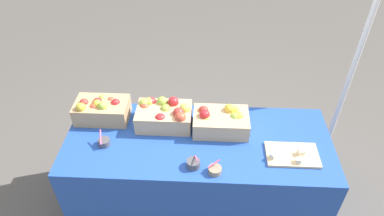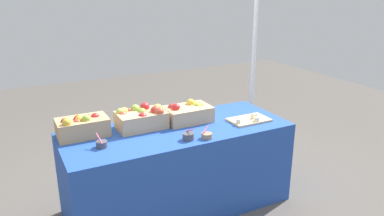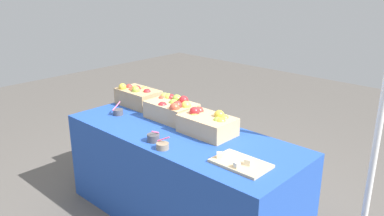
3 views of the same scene
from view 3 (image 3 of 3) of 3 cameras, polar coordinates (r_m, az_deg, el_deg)
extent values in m
cube|color=#234CAD|center=(3.10, -1.55, -9.86)|extent=(1.90, 0.76, 0.74)
cube|color=tan|center=(3.56, -7.75, 1.53)|extent=(0.39, 0.24, 0.14)
sphere|color=#B2332D|center=(3.63, -9.07, 2.91)|extent=(0.07, 0.07, 0.07)
sphere|color=#D14C33|center=(3.55, -8.67, 2.39)|extent=(0.07, 0.07, 0.07)
sphere|color=#B2C64C|center=(3.59, -6.90, 2.61)|extent=(0.07, 0.07, 0.07)
sphere|color=gold|center=(3.54, -8.23, 2.66)|extent=(0.07, 0.07, 0.07)
sphere|color=red|center=(3.46, -6.52, 2.22)|extent=(0.07, 0.07, 0.07)
sphere|color=gold|center=(3.58, -10.02, 2.99)|extent=(0.07, 0.07, 0.07)
sphere|color=#99B742|center=(3.49, -8.12, 2.55)|extent=(0.07, 0.07, 0.07)
sphere|color=#D14C33|center=(3.53, -6.48, 2.25)|extent=(0.07, 0.07, 0.07)
sphere|color=red|center=(3.56, -7.93, 2.70)|extent=(0.07, 0.07, 0.07)
cube|color=tan|center=(3.19, -2.99, -0.40)|extent=(0.40, 0.26, 0.14)
sphere|color=#B2C64C|center=(3.07, -0.87, 0.31)|extent=(0.08, 0.08, 0.08)
sphere|color=red|center=(3.13, -4.29, 0.20)|extent=(0.08, 0.08, 0.08)
sphere|color=#B2C64C|center=(3.32, -3.96, 1.55)|extent=(0.08, 0.08, 0.08)
sphere|color=#99B742|center=(3.23, -2.20, 1.27)|extent=(0.08, 0.08, 0.08)
sphere|color=red|center=(3.17, -1.23, 1.07)|extent=(0.08, 0.08, 0.08)
sphere|color=#D14C33|center=(3.02, -2.53, 0.01)|extent=(0.08, 0.08, 0.08)
sphere|color=#B2332D|center=(3.06, -2.14, 0.31)|extent=(0.08, 0.08, 0.08)
sphere|color=#99B742|center=(3.17, -2.68, 0.59)|extent=(0.08, 0.08, 0.08)
sphere|color=red|center=(3.30, -3.14, 1.37)|extent=(0.08, 0.08, 0.08)
sphere|color=#D14C33|center=(3.30, -4.27, 1.14)|extent=(0.08, 0.08, 0.08)
sphere|color=#99B742|center=(3.30, -3.46, 1.46)|extent=(0.08, 0.08, 0.08)
cube|color=tan|center=(2.90, 2.23, -2.49)|extent=(0.40, 0.26, 0.13)
sphere|color=#99B742|center=(2.93, 0.34, -1.34)|extent=(0.08, 0.08, 0.08)
sphere|color=gold|center=(2.81, 4.19, -2.09)|extent=(0.08, 0.08, 0.08)
sphere|color=red|center=(2.93, 0.36, -0.56)|extent=(0.08, 0.08, 0.08)
sphere|color=gold|center=(2.87, 4.64, -1.64)|extent=(0.08, 0.08, 0.08)
sphere|color=#B2332D|center=(2.99, 1.01, -0.51)|extent=(0.08, 0.08, 0.08)
sphere|color=gold|center=(2.88, 3.94, -1.04)|extent=(0.08, 0.08, 0.08)
sphere|color=#99B742|center=(2.82, 3.74, -2.01)|extent=(0.08, 0.08, 0.08)
cube|color=#D1B284|center=(2.47, 7.06, -7.95)|extent=(0.35, 0.22, 0.02)
cube|color=beige|center=(2.51, 3.99, -6.80)|extent=(0.05, 0.05, 0.04)
cube|color=beige|center=(2.39, 6.49, -8.18)|extent=(0.04, 0.04, 0.03)
cube|color=beige|center=(2.43, 8.10, -7.71)|extent=(0.05, 0.05, 0.04)
cylinder|color=#4C4C51|center=(2.79, -5.60, -4.31)|extent=(0.09, 0.09, 0.05)
cylinder|color=#EA598C|center=(2.76, -5.34, -3.48)|extent=(0.03, 0.08, 0.04)
cylinder|color=#4C4C51|center=(3.35, -10.62, -0.59)|extent=(0.08, 0.08, 0.05)
cylinder|color=#EA598C|center=(3.34, -10.88, 0.28)|extent=(0.03, 0.10, 0.06)
cylinder|color=gray|center=(2.67, -4.28, -5.51)|extent=(0.09, 0.09, 0.04)
cylinder|color=#EA598C|center=(2.66, -4.16, -4.50)|extent=(0.08, 0.05, 0.05)
cylinder|color=white|center=(2.77, 25.52, -1.60)|extent=(0.04, 0.04, 1.96)
camera|label=1|loc=(1.99, -47.68, 31.91)|focal=32.34mm
camera|label=2|loc=(3.22, -61.03, 9.94)|focal=34.89mm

